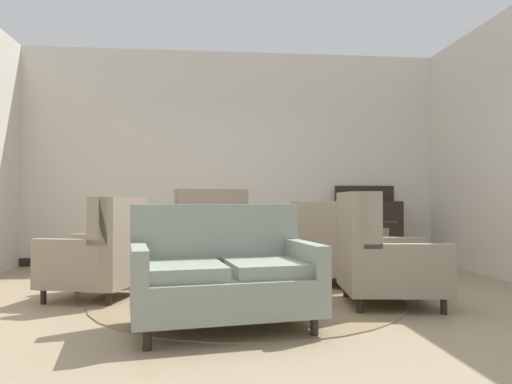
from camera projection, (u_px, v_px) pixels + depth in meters
The scene contains 13 objects.
ground at pixel (251, 306), 4.46m from camera, with size 8.96×8.96×0.00m, color #9E896B.
wall_back at pixel (234, 158), 7.48m from camera, with size 6.56×0.08×3.27m, color silver.
baseboard_back at pixel (234, 260), 7.40m from camera, with size 6.40×0.03×0.12m, color black.
area_rug at pixel (248, 298), 4.75m from camera, with size 3.01×3.01×0.01m, color #847051.
coffee_table at pixel (231, 257), 4.76m from camera, with size 0.99×0.99×0.49m.
porcelain_vase at pixel (237, 234), 4.74m from camera, with size 0.17×0.17×0.34m.
settee at pixel (223, 276), 3.66m from camera, with size 1.48×1.04×0.94m.
armchair_back_corner at pixel (208, 241), 6.00m from camera, with size 1.03×0.98×1.11m.
armchair_far_left at pixel (336, 249), 5.56m from camera, with size 1.17×1.16×0.96m.
armchair_foreground_right at pixel (380, 259), 4.47m from camera, with size 0.96×0.92×1.05m.
armchair_near_sideboard at pixel (100, 256), 4.75m from camera, with size 1.00×0.95×1.00m.
side_table at pixel (378, 244), 6.15m from camera, with size 0.47×0.47×0.70m.
sideboard at pixel (368, 229), 7.37m from camera, with size 0.94×0.42×1.20m.
Camera 1 is at (-0.39, -4.46, 0.97)m, focal length 33.88 mm.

